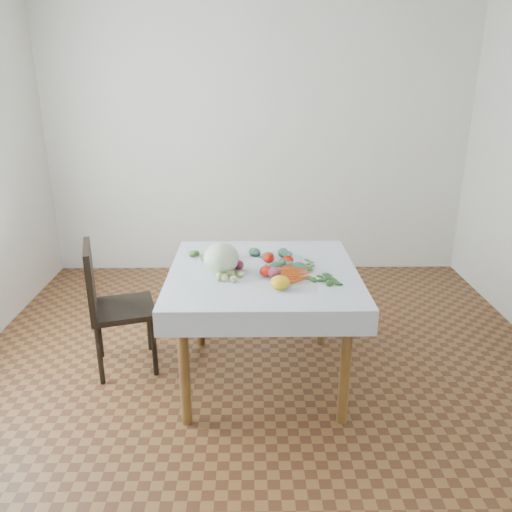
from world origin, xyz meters
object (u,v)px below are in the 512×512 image
Objects in this scene: table at (263,286)px; chair at (109,300)px; heirloom_back at (229,253)px; carrot_bunch at (295,273)px; cabbage at (221,258)px.

chair is at bearing 171.90° from table.
heirloom_back reaches higher than carrot_bunch.
table is 0.33m from heirloom_back.
heirloom_back is at bearing 4.46° from chair.
table is 1.01m from chair.
carrot_bunch is at bearing -10.89° from chair.
chair is 0.84m from cabbage.
chair is 0.83m from heirloom_back.
table is 3.00× the size of carrot_bunch.
chair is 4.24× the size of cabbage.
carrot_bunch is at bearing -5.21° from cabbage.
cabbage is at bearing -97.55° from heirloom_back.
heirloom_back is (-0.22, 0.20, 0.14)m from table.
heirloom_back is (0.03, 0.25, -0.06)m from cabbage.
cabbage reaches higher than heirloom_back.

